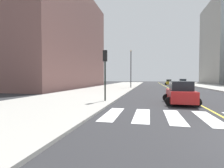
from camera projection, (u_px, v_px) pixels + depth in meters
name	position (u px, v px, depth m)	size (l,w,h in m)	color
sidewalk_kerb_west	(98.00, 91.00, 27.38)	(10.00, 120.00, 0.15)	#9E9B93
lane_divider_paint	(166.00, 87.00, 44.26)	(0.16, 80.00, 0.01)	yellow
low_rise_brick_west	(53.00, 40.00, 40.26)	(16.00, 32.00, 22.41)	brown
car_yellow_nearest	(169.00, 82.00, 54.87)	(2.58, 4.02, 1.76)	gold
car_red_second	(180.00, 93.00, 14.55)	(2.74, 4.37, 1.95)	red
car_gray_third	(183.00, 83.00, 49.33)	(2.86, 4.47, 1.96)	slate
traffic_light_far_corner	(105.00, 65.00, 15.42)	(0.36, 0.41, 4.57)	black
street_lamp	(131.00, 65.00, 36.97)	(0.44, 0.44, 8.22)	#38383D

